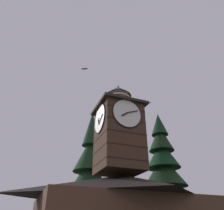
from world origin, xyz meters
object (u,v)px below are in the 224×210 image
pine_tree_aside (165,182)px  flying_bird_high (85,69)px  flying_bird_low (148,103)px  moon (113,196)px  clock_tower (119,130)px  pine_tree_behind (89,188)px

pine_tree_aside → flying_bird_high: size_ratio=25.54×
pine_tree_aside → flying_bird_low: 9.59m
flying_bird_high → flying_bird_low: flying_bird_high is taller
pine_tree_aside → flying_bird_low: size_ratio=23.31×
flying_bird_high → flying_bird_low: 9.40m
pine_tree_aside → flying_bird_high: bearing=20.5°
pine_tree_aside → moon: 40.86m
clock_tower → moon: clock_tower is taller
pine_tree_behind → flying_bird_low: (-6.19, 3.29, 9.98)m
pine_tree_behind → clock_tower: bearing=97.7°
flying_bird_high → flying_bird_low: (-9.00, -2.59, -0.83)m
flying_bird_high → clock_tower: bearing=174.7°
moon → flying_bird_high: flying_bird_high is taller
clock_tower → flying_bird_low: bearing=-151.3°
flying_bird_low → flying_bird_high: bearing=16.0°
pine_tree_behind → flying_bird_high: flying_bird_high is taller
pine_tree_behind → moon: 42.22m
pine_tree_behind → pine_tree_aside: size_ratio=0.97×
clock_tower → pine_tree_aside: pine_tree_aside is taller
flying_bird_low → pine_tree_behind: bearing=-28.0°
flying_bird_high → pine_tree_behind: bearing=-115.6°
clock_tower → moon: (-17.07, -44.18, 0.30)m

